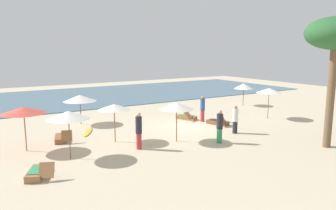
{
  "coord_description": "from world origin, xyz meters",
  "views": [
    {
      "loc": [
        -12.2,
        -17.57,
        5.15
      ],
      "look_at": [
        0.1,
        2.28,
        1.1
      ],
      "focal_mm": 34.74,
      "sensor_mm": 36.0,
      "label": 1
    }
  ],
  "objects": [
    {
      "name": "person_2",
      "position": [
        -4.91,
        -2.94,
        1.0
      ],
      "size": [
        0.39,
        0.39,
        1.94
      ],
      "color": "#BF3338",
      "rests_on": "ground_plane"
    },
    {
      "name": "lounger_3",
      "position": [
        -10.11,
        -4.13,
        0.18
      ],
      "size": [
        1.2,
        1.77,
        0.71
      ],
      "color": "olive",
      "rests_on": "ground_plane"
    },
    {
      "name": "umbrella_5",
      "position": [
        -8.35,
        -2.54,
        2.1
      ],
      "size": [
        1.98,
        1.98,
        2.3
      ],
      "color": "brown",
      "rests_on": "ground_plane"
    },
    {
      "name": "person_1",
      "position": [
        1.91,
        0.51,
        0.94
      ],
      "size": [
        0.35,
        0.35,
        1.85
      ],
      "color": "#BF3338",
      "rests_on": "ground_plane"
    },
    {
      "name": "person_3",
      "position": [
        -0.61,
        -4.29,
        0.94
      ],
      "size": [
        0.47,
        0.47,
        1.85
      ],
      "color": "#338C59",
      "rests_on": "ground_plane"
    },
    {
      "name": "umbrella_0",
      "position": [
        6.67,
        -1.31,
        2.12
      ],
      "size": [
        1.88,
        1.88,
        2.3
      ],
      "color": "brown",
      "rests_on": "ground_plane"
    },
    {
      "name": "lounger_1",
      "position": [
        2.2,
        -0.89,
        0.18
      ],
      "size": [
        1.06,
        1.74,
        0.74
      ],
      "color": "brown",
      "rests_on": "ground_plane"
    },
    {
      "name": "umbrella_3",
      "position": [
        -2.47,
        -2.79,
        2.03
      ],
      "size": [
        1.89,
        1.89,
        2.23
      ],
      "color": "brown",
      "rests_on": "ground_plane"
    },
    {
      "name": "umbrella_1",
      "position": [
        -5.75,
        4.27,
        1.82
      ],
      "size": [
        2.23,
        2.23,
        2.04
      ],
      "color": "brown",
      "rests_on": "ground_plane"
    },
    {
      "name": "ground_plane",
      "position": [
        0.0,
        0.0,
        0.0
      ],
      "size": [
        60.0,
        60.0,
        0.0
      ],
      "primitive_type": "plane",
      "color": "beige"
    },
    {
      "name": "ocean_water",
      "position": [
        0.0,
        17.0,
        0.03
      ],
      "size": [
        48.0,
        16.0,
        0.06
      ],
      "primitive_type": "cube",
      "color": "#476B7F",
      "rests_on": "ground_plane"
    },
    {
      "name": "lounger_2",
      "position": [
        -7.98,
        0.68,
        0.17
      ],
      "size": [
        0.99,
        1.77,
        0.71
      ],
      "color": "brown",
      "rests_on": "ground_plane"
    },
    {
      "name": "lounger_0",
      "position": [
        1.32,
        1.62,
        0.18
      ],
      "size": [
        1.27,
        1.78,
        0.69
      ],
      "color": "olive",
      "rests_on": "ground_plane"
    },
    {
      "name": "umbrella_2",
      "position": [
        -5.44,
        -1.03,
        1.98
      ],
      "size": [
        1.83,
        1.83,
        2.15
      ],
      "color": "olive",
      "rests_on": "ground_plane"
    },
    {
      "name": "person_0",
      "position": [
        1.58,
        -3.19,
        0.87
      ],
      "size": [
        0.49,
        0.49,
        1.73
      ],
      "color": "#26262D",
      "rests_on": "ground_plane"
    },
    {
      "name": "palm_0",
      "position": [
        3.74,
        -7.87,
        5.76
      ],
      "size": [
        3.05,
        3.05,
        6.76
      ],
      "color": "brown",
      "rests_on": "ground_plane"
    },
    {
      "name": "umbrella_4",
      "position": [
        -9.94,
        -0.21,
        2.11
      ],
      "size": [
        2.18,
        2.18,
        2.28
      ],
      "color": "olive",
      "rests_on": "ground_plane"
    },
    {
      "name": "surfboard",
      "position": [
        -6.07,
        1.82,
        0.04
      ],
      "size": [
        1.42,
        2.25,
        0.07
      ],
      "color": "gold",
      "rests_on": "ground_plane"
    },
    {
      "name": "umbrella_6",
      "position": [
        9.19,
        3.82,
        1.79
      ],
      "size": [
        1.76,
        1.76,
        2.03
      ],
      "color": "brown",
      "rests_on": "ground_plane"
    }
  ]
}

